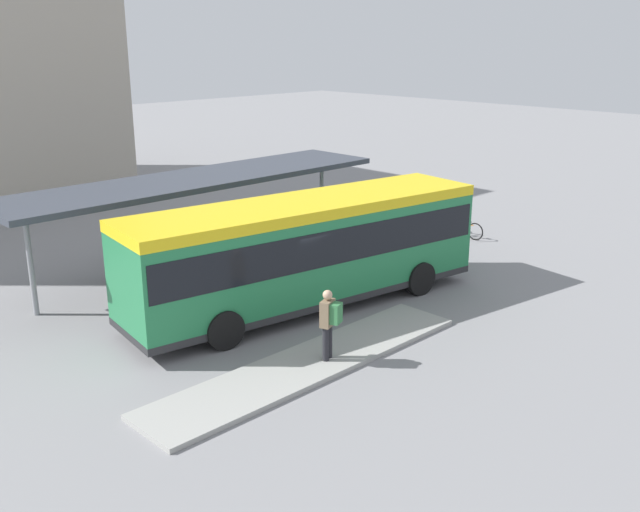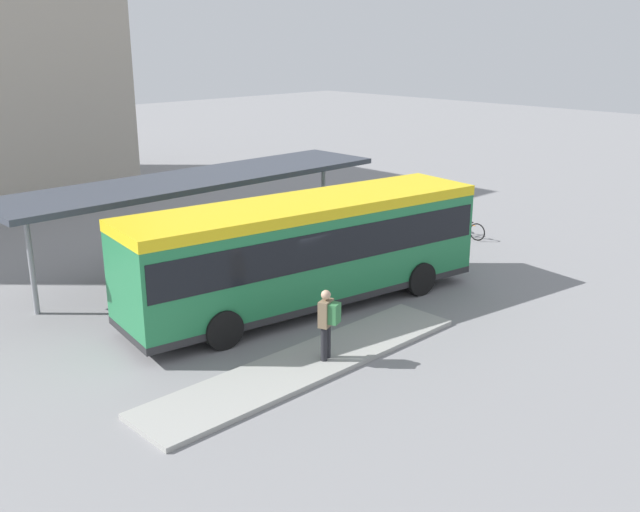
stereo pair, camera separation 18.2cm
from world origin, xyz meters
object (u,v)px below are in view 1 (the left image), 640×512
object	(u,v)px
city_bus	(307,246)
potted_planter_near_shelter	(253,268)
potted_planter_far_side	(273,256)
pedestrian_waiting	(329,320)
bicycle_green	(454,224)
bicycle_orange	(465,229)
bicycle_white	(437,220)

from	to	relation	value
city_bus	potted_planter_near_shelter	world-z (taller)	city_bus
potted_planter_near_shelter	potted_planter_far_side	bearing A→B (deg)	24.98
pedestrian_waiting	bicycle_green	distance (m)	13.03
bicycle_orange	potted_planter_near_shelter	bearing A→B (deg)	80.67
bicycle_green	potted_planter_far_side	xyz separation A→B (m)	(-8.68, 1.00, 0.35)
bicycle_orange	potted_planter_far_side	bearing A→B (deg)	75.31
bicycle_orange	pedestrian_waiting	bearing A→B (deg)	106.71
potted_planter_near_shelter	bicycle_orange	bearing A→B (deg)	-6.53
pedestrian_waiting	bicycle_orange	size ratio (longest dim) A/B	1.09
city_bus	bicycle_green	distance (m)	10.07
bicycle_green	bicycle_white	distance (m)	0.77
city_bus	bicycle_white	distance (m)	10.14
bicycle_orange	bicycle_green	size ratio (longest dim) A/B	1.04
pedestrian_waiting	bicycle_orange	distance (m)	12.45
bicycle_orange	potted_planter_near_shelter	xyz separation A→B (m)	(-9.72, 1.11, 0.37)
pedestrian_waiting	potted_planter_near_shelter	size ratio (longest dim) A/B	1.26
city_bus	potted_planter_far_side	xyz separation A→B (m)	(1.12, 2.77, -1.16)
pedestrian_waiting	bicycle_green	xyz separation A→B (m)	(12.05, 4.91, -0.79)
bicycle_green	potted_planter_near_shelter	xyz separation A→B (m)	(-10.06, 0.35, 0.38)
bicycle_orange	bicycle_white	size ratio (longest dim) A/B	0.90
bicycle_orange	bicycle_white	bearing A→B (deg)	-12.28
potted_planter_near_shelter	potted_planter_far_side	world-z (taller)	potted_planter_near_shelter
pedestrian_waiting	bicycle_white	distance (m)	13.26
potted_planter_near_shelter	bicycle_green	bearing A→B (deg)	-2.01
bicycle_green	potted_planter_near_shelter	distance (m)	10.07
bicycle_orange	bicycle_white	distance (m)	1.54
potted_planter_near_shelter	potted_planter_far_side	xyz separation A→B (m)	(1.38, 0.64, -0.03)
bicycle_orange	potted_planter_far_side	size ratio (longest dim) A/B	1.22
bicycle_orange	bicycle_green	world-z (taller)	bicycle_orange
bicycle_green	potted_planter_far_side	bearing A→B (deg)	-88.10
pedestrian_waiting	bicycle_white	bearing A→B (deg)	-85.69
bicycle_orange	potted_planter_near_shelter	world-z (taller)	potted_planter_near_shelter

